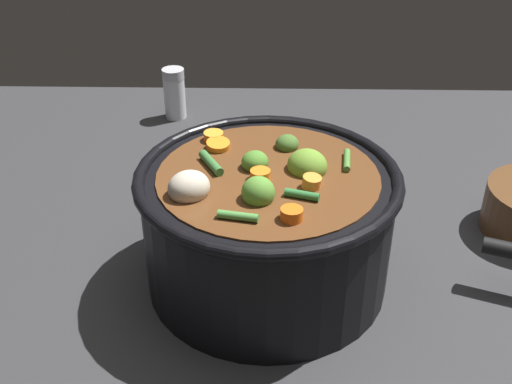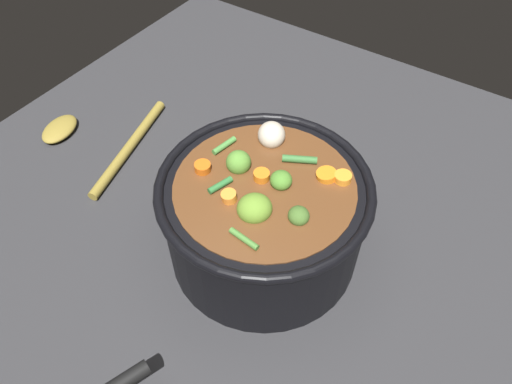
# 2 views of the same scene
# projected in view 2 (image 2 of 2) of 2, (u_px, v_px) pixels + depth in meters

# --- Properties ---
(ground_plane) EXTENTS (1.10, 1.10, 0.00)m
(ground_plane) POSITION_uv_depth(u_px,v_px,m) (263.00, 248.00, 0.69)
(ground_plane) COLOR #2D2D30
(cooking_pot) EXTENTS (0.28, 0.28, 0.16)m
(cooking_pot) POSITION_uv_depth(u_px,v_px,m) (264.00, 216.00, 0.64)
(cooking_pot) COLOR black
(cooking_pot) RESTS_ON ground_plane
(wooden_spoon) EXTENTS (0.21, 0.24, 0.02)m
(wooden_spoon) POSITION_uv_depth(u_px,v_px,m) (92.00, 137.00, 0.84)
(wooden_spoon) COLOR olive
(wooden_spoon) RESTS_ON ground_plane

